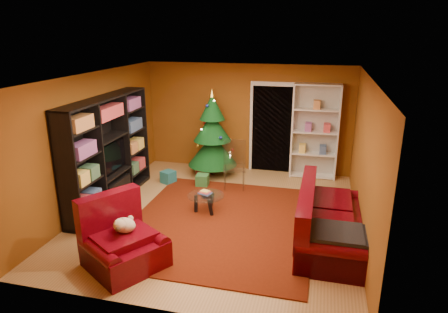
% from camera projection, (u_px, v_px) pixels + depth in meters
% --- Properties ---
extents(floor, '(5.00, 5.50, 0.05)m').
position_uv_depth(floor, '(219.00, 217.00, 7.56)').
color(floor, '#AA7C47').
rests_on(floor, ground).
extents(ceiling, '(5.00, 5.50, 0.05)m').
position_uv_depth(ceiling, '(218.00, 75.00, 6.75)').
color(ceiling, silver).
rests_on(ceiling, wall_back).
extents(wall_back, '(5.00, 0.05, 2.60)m').
position_uv_depth(wall_back, '(248.00, 118.00, 9.72)').
color(wall_back, brown).
rests_on(wall_back, ground).
extents(wall_left, '(0.05, 5.50, 2.60)m').
position_uv_depth(wall_left, '(93.00, 141.00, 7.74)').
color(wall_left, brown).
rests_on(wall_left, ground).
extents(wall_right, '(0.05, 5.50, 2.60)m').
position_uv_depth(wall_right, '(366.00, 161.00, 6.58)').
color(wall_right, brown).
rests_on(wall_right, ground).
extents(doorway, '(1.06, 0.60, 2.16)m').
position_uv_depth(doorway, '(271.00, 130.00, 9.62)').
color(doorway, black).
rests_on(doorway, floor).
extents(rug, '(3.26, 3.80, 0.02)m').
position_uv_depth(rug, '(222.00, 222.00, 7.27)').
color(rug, '#5B1A09').
rests_on(rug, floor).
extents(media_unit, '(0.45, 2.80, 2.14)m').
position_uv_depth(media_unit, '(108.00, 151.00, 7.85)').
color(media_unit, black).
rests_on(media_unit, floor).
extents(christmas_tree, '(1.38, 1.38, 2.09)m').
position_uv_depth(christmas_tree, '(212.00, 134.00, 9.40)').
color(christmas_tree, '#0A3D15').
rests_on(christmas_tree, floor).
extents(gift_box_teal, '(0.36, 0.36, 0.27)m').
position_uv_depth(gift_box_teal, '(168.00, 177.00, 9.14)').
color(gift_box_teal, '#1E6F7C').
rests_on(gift_box_teal, floor).
extents(gift_box_green, '(0.29, 0.29, 0.27)m').
position_uv_depth(gift_box_green, '(202.00, 180.00, 8.94)').
color(gift_box_green, '#2A6E33').
rests_on(gift_box_green, floor).
extents(gift_box_red, '(0.31, 0.31, 0.24)m').
position_uv_depth(gift_box_red, '(203.00, 170.00, 9.60)').
color(gift_box_red, maroon).
rests_on(gift_box_red, floor).
extents(white_bookshelf, '(1.06, 0.40, 2.26)m').
position_uv_depth(white_bookshelf, '(315.00, 132.00, 9.22)').
color(white_bookshelf, white).
rests_on(white_bookshelf, floor).
extents(armchair, '(1.51, 1.51, 0.85)m').
position_uv_depth(armchair, '(124.00, 240.00, 5.82)').
color(armchair, '#47030C').
rests_on(armchair, rug).
extents(dog, '(0.47, 0.50, 0.28)m').
position_uv_depth(dog, '(124.00, 225.00, 5.83)').
color(dog, beige).
rests_on(dog, armchair).
extents(sofa, '(1.02, 2.24, 0.96)m').
position_uv_depth(sofa, '(331.00, 216.00, 6.46)').
color(sofa, '#47030C').
rests_on(sofa, rug).
extents(coffee_table, '(0.89, 0.89, 0.44)m').
position_uv_depth(coffee_table, '(206.00, 203.00, 7.63)').
color(coffee_table, gray).
rests_on(coffee_table, rug).
extents(acrylic_chair, '(0.59, 0.62, 0.96)m').
position_uv_depth(acrylic_chair, '(234.00, 168.00, 8.69)').
color(acrylic_chair, '#66605B').
rests_on(acrylic_chair, rug).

